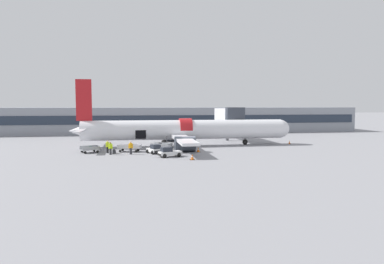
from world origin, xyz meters
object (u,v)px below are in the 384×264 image
(airplane, at_px, (182,130))
(ground_crew_loader_b, at_px, (110,148))
(baggage_cart_queued, at_px, (162,146))
(ground_crew_loader_a, at_px, (108,146))
(baggage_tug_mid, at_px, (169,153))
(suitcase_on_tarmac_spare, at_px, (114,152))
(baggage_tug_lead, at_px, (155,150))
(ground_crew_driver, at_px, (131,147))
(baggage_cart_loading, at_px, (130,148))
(baggage_cart_empty, at_px, (91,149))

(airplane, bearing_deg, ground_crew_loader_b, -142.82)
(baggage_cart_queued, relative_size, ground_crew_loader_a, 2.14)
(airplane, bearing_deg, baggage_tug_mid, -105.98)
(baggage_tug_mid, height_order, suitcase_on_tarmac_spare, baggage_tug_mid)
(baggage_tug_lead, height_order, ground_crew_driver, ground_crew_driver)
(baggage_cart_queued, height_order, suitcase_on_tarmac_spare, baggage_cart_queued)
(baggage_cart_loading, bearing_deg, ground_crew_driver, -87.39)
(ground_crew_loader_a, bearing_deg, baggage_tug_mid, -31.84)
(ground_crew_loader_b, bearing_deg, suitcase_on_tarmac_spare, 58.03)
(airplane, xyz_separation_m, baggage_tug_lead, (-5.21, -8.51, -2.11))
(baggage_tug_lead, distance_m, ground_crew_driver, 3.41)
(baggage_tug_lead, xyz_separation_m, ground_crew_driver, (-3.37, -0.33, 0.41))
(baggage_tug_lead, bearing_deg, ground_crew_driver, -174.34)
(baggage_tug_lead, distance_m, suitcase_on_tarmac_spare, 5.76)
(airplane, bearing_deg, baggage_cart_queued, -129.00)
(baggage_tug_mid, bearing_deg, baggage_tug_lead, 115.90)
(baggage_tug_mid, distance_m, ground_crew_driver, 6.08)
(baggage_tug_lead, distance_m, baggage_cart_empty, 9.49)
(airplane, xyz_separation_m, baggage_cart_loading, (-8.71, -6.11, -2.11))
(baggage_tug_mid, height_order, baggage_cart_queued, baggage_tug_mid)
(baggage_cart_queued, distance_m, baggage_cart_empty, 10.64)
(baggage_tug_mid, relative_size, baggage_cart_queued, 0.85)
(baggage_cart_queued, distance_m, suitcase_on_tarmac_spare, 7.78)
(baggage_cart_queued, bearing_deg, ground_crew_driver, -139.19)
(baggage_tug_lead, relative_size, baggage_tug_mid, 0.80)
(baggage_tug_mid, distance_m, suitcase_on_tarmac_spare, 8.57)
(ground_crew_loader_b, xyz_separation_m, ground_crew_driver, (2.80, -0.20, 0.03))
(ground_crew_loader_a, bearing_deg, baggage_cart_queued, 14.65)
(baggage_tug_mid, relative_size, ground_crew_driver, 1.82)
(airplane, distance_m, ground_crew_driver, 12.44)
(baggage_tug_mid, height_order, baggage_cart_loading, baggage_tug_mid)
(baggage_cart_empty, bearing_deg, baggage_cart_queued, 7.26)
(baggage_tug_mid, xyz_separation_m, ground_crew_driver, (-5.12, 3.26, 0.39))
(baggage_tug_lead, bearing_deg, baggage_cart_queued, 69.96)
(baggage_tug_lead, relative_size, suitcase_on_tarmac_spare, 4.30)
(baggage_cart_loading, height_order, suitcase_on_tarmac_spare, baggage_cart_loading)
(airplane, relative_size, ground_crew_driver, 20.38)
(ground_crew_loader_b, bearing_deg, baggage_tug_lead, 1.22)
(ground_crew_loader_a, height_order, suitcase_on_tarmac_spare, ground_crew_loader_a)
(ground_crew_loader_a, relative_size, ground_crew_loader_b, 1.03)
(baggage_cart_empty, bearing_deg, airplane, 22.93)
(baggage_cart_loading, distance_m, ground_crew_loader_a, 3.32)
(ground_crew_driver, bearing_deg, airplane, 45.84)
(ground_crew_loader_a, bearing_deg, ground_crew_loader_b, -73.40)
(ground_crew_loader_b, distance_m, suitcase_on_tarmac_spare, 1.10)
(ground_crew_loader_a, distance_m, ground_crew_loader_b, 1.86)
(baggage_cart_loading, bearing_deg, ground_crew_loader_a, -166.98)
(baggage_tug_lead, bearing_deg, suitcase_on_tarmac_spare, 174.10)
(baggage_tug_mid, distance_m, baggage_cart_loading, 7.96)
(baggage_cart_loading, distance_m, ground_crew_driver, 2.76)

